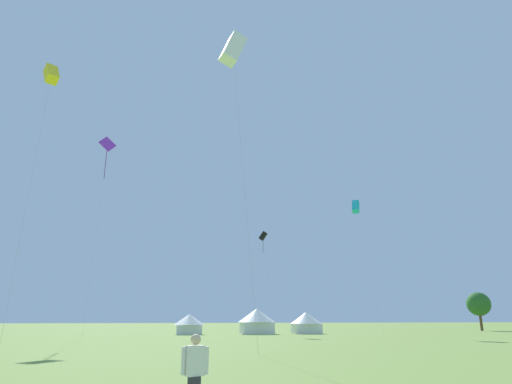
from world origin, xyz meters
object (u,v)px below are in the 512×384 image
Objects in this scene: festival_tent_left at (306,322)px; person_spectator at (194,379)px; festival_tent_right at (257,320)px; kite_yellow_box at (51,75)px; kite_cyan_box at (356,207)px; kite_white_box at (233,50)px; kite_purple_diamond at (107,148)px; tree_distant_left at (479,304)px; festival_tent_center at (189,323)px; kite_black_box at (263,236)px.

person_spectator is at bearing -110.06° from festival_tent_left.
kite_yellow_box is at bearing -131.12° from festival_tent_right.
festival_tent_left is at bearing 41.19° from kite_yellow_box.
festival_tent_left is (-7.74, 1.53, -16.35)m from kite_cyan_box.
kite_white_box is 29.06m from kite_purple_diamond.
festival_tent_right is (8.52, 33.58, -18.67)m from kite_white_box.
kite_cyan_box is at bearing -159.49° from tree_distant_left.
festival_tent_center is at bearing 90.88° from kite_white_box.
person_spectator is 0.34× the size of festival_tent_right.
tree_distant_left is (40.55, 8.14, 2.53)m from festival_tent_right.
kite_white_box is 39.67m from kite_cyan_box.
kite_white_box is 1.14× the size of kite_cyan_box.
kite_cyan_box is at bearing -3.68° from festival_tent_center.
kite_yellow_box is at bearing 151.00° from kite_white_box.
festival_tent_left is at bearing 0.00° from festival_tent_right.
kite_yellow_box is (-14.01, 7.77, 0.88)m from kite_white_box.
kite_yellow_box is 12.94× the size of person_spectator.
kite_purple_diamond is 4.73× the size of festival_tent_right.
person_spectator is at bearing -131.46° from tree_distant_left.
festival_tent_left is at bearing 168.85° from kite_cyan_box.
festival_tent_right is at bearing 19.26° from kite_purple_diamond.
kite_yellow_box reaches higher than person_spectator.
festival_tent_center is 9.05m from festival_tent_right.
festival_tent_left reaches higher than festival_tent_center.
kite_purple_diamond is 24.84m from festival_tent_center.
kite_cyan_box reaches higher than tree_distant_left.
kite_white_box reaches higher than kite_cyan_box.
kite_cyan_box is 4.35× the size of festival_tent_left.
tree_distant_left is at bearing 14.06° from kite_purple_diamond.
kite_white_box is 0.91× the size of kite_purple_diamond.
kite_black_box is at bearing 42.13° from festival_tent_right.
kite_cyan_box is 14.48m from kite_black_box.
person_spectator is (-3.11, -17.35, -19.65)m from kite_white_box.
festival_tent_center is at bearing 87.09° from person_spectator.
kite_cyan_box reaches higher than festival_tent_right.
festival_tent_right is at bearing -168.64° from tree_distant_left.
tree_distant_left is at bearing 40.37° from kite_white_box.
festival_tent_center is (2.59, 50.93, 0.59)m from person_spectator.
festival_tent_center is (-10.21, -1.06, -12.05)m from kite_black_box.
festival_tent_center is 0.63× the size of tree_distant_left.
kite_yellow_box is 43.92m from festival_tent_left.
kite_cyan_box is at bearing 61.94° from person_spectator.
kite_white_box reaches higher than festival_tent_left.
kite_black_box is (-13.54, 2.58, -4.44)m from kite_cyan_box.
kite_white_box reaches higher than tree_distant_left.
kite_black_box is 13.29m from festival_tent_left.
festival_tent_center is at bearing 180.00° from festival_tent_right.
tree_distant_left is at bearing 11.36° from festival_tent_right.
kite_cyan_box is at bearing -10.80° from kite_black_box.
kite_white_box is 36.65m from kite_black_box.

